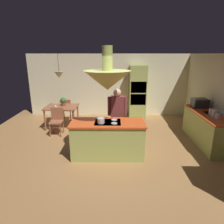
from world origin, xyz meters
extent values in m
plane|color=#9E7042|center=(0.00, 0.00, 0.00)|extent=(8.16, 8.16, 0.00)
cube|color=beige|center=(0.00, 3.45, 1.27)|extent=(6.80, 0.10, 2.55)
cube|color=#A8B259|center=(0.00, -0.20, 0.44)|extent=(1.79, 0.72, 0.88)
cube|color=#D14C1E|center=(0.00, -0.20, 0.90)|extent=(1.85, 0.78, 0.04)
cube|color=black|center=(0.00, -0.20, 0.91)|extent=(0.64, 0.52, 0.01)
cylinder|color=#B2B2B7|center=(-0.16, -0.33, 0.93)|extent=(0.15, 0.15, 0.02)
cylinder|color=#B2B2B7|center=(0.16, -0.33, 0.93)|extent=(0.15, 0.15, 0.02)
cylinder|color=#B2B2B7|center=(-0.16, -0.07, 0.93)|extent=(0.15, 0.15, 0.02)
cylinder|color=#B2B2B7|center=(0.16, -0.07, 0.93)|extent=(0.15, 0.15, 0.02)
cube|color=#A8B259|center=(2.84, 0.60, 0.44)|extent=(0.62, 2.08, 0.88)
cube|color=#D14C1E|center=(2.84, 0.60, 0.90)|extent=(0.66, 2.12, 0.04)
cube|color=#B2B2B7|center=(3.00, 0.60, 0.84)|extent=(0.48, 0.36, 0.16)
cube|color=#A8B259|center=(1.10, 3.05, 1.06)|extent=(0.66, 0.62, 2.12)
cube|color=black|center=(1.10, 2.76, 1.30)|extent=(0.60, 0.04, 0.44)
cube|color=black|center=(1.10, 2.76, 0.82)|extent=(0.60, 0.04, 0.44)
cube|color=#955738|center=(-1.70, 1.90, 0.74)|extent=(1.11, 0.89, 0.04)
cylinder|color=#955738|center=(-2.19, 1.51, 0.36)|extent=(0.06, 0.06, 0.72)
cylinder|color=#955738|center=(-1.21, 1.51, 0.36)|extent=(0.06, 0.06, 0.72)
cylinder|color=#955738|center=(-2.19, 2.29, 0.36)|extent=(0.06, 0.06, 0.72)
cylinder|color=#955738|center=(-1.21, 2.29, 0.36)|extent=(0.06, 0.06, 0.72)
cylinder|color=tan|center=(0.15, 0.46, 0.40)|extent=(0.14, 0.14, 0.81)
cylinder|color=tan|center=(0.33, 0.46, 0.40)|extent=(0.14, 0.14, 0.81)
cube|color=brown|center=(0.24, 0.46, 1.12)|extent=(0.36, 0.22, 0.62)
cylinder|color=brown|center=(0.02, 0.46, 1.15)|extent=(0.09, 0.09, 0.53)
cylinder|color=brown|center=(0.46, 0.46, 1.15)|extent=(0.09, 0.09, 0.53)
sphere|color=tan|center=(0.24, 0.46, 1.53)|extent=(0.22, 0.22, 0.22)
cone|color=#A8B259|center=(0.00, -0.20, 1.94)|extent=(1.10, 1.10, 0.45)
cylinder|color=#A8B259|center=(0.00, -0.20, 2.44)|extent=(0.24, 0.24, 0.55)
cone|color=beige|center=(-1.70, 1.90, 1.86)|extent=(0.32, 0.32, 0.22)
cylinder|color=black|center=(-1.70, 1.90, 2.27)|extent=(0.01, 0.01, 0.60)
cube|color=#955738|center=(-1.70, 1.15, 0.44)|extent=(0.40, 0.40, 0.04)
cube|color=#955738|center=(-1.70, 1.33, 0.66)|extent=(0.40, 0.04, 0.42)
cylinder|color=#955738|center=(-1.87, 0.98, 0.21)|extent=(0.04, 0.04, 0.43)
cylinder|color=#955738|center=(-1.53, 0.98, 0.21)|extent=(0.04, 0.04, 0.43)
cylinder|color=#955738|center=(-1.87, 1.32, 0.21)|extent=(0.04, 0.04, 0.43)
cylinder|color=#955738|center=(-1.53, 1.32, 0.21)|extent=(0.04, 0.04, 0.43)
cube|color=#955738|center=(-1.70, 2.65, 0.44)|extent=(0.40, 0.40, 0.04)
cube|color=#955738|center=(-1.70, 2.47, 0.66)|extent=(0.40, 0.04, 0.42)
cylinder|color=#955738|center=(-1.53, 2.82, 0.21)|extent=(0.04, 0.04, 0.43)
cylinder|color=#955738|center=(-1.87, 2.82, 0.21)|extent=(0.04, 0.04, 0.43)
cylinder|color=#955738|center=(-1.53, 2.48, 0.21)|extent=(0.04, 0.04, 0.43)
cylinder|color=#955738|center=(-1.87, 2.48, 0.21)|extent=(0.04, 0.04, 0.43)
cylinder|color=#99382D|center=(-1.64, 1.99, 0.82)|extent=(0.14, 0.14, 0.12)
sphere|color=#2D722D|center=(-1.64, 1.99, 0.96)|extent=(0.20, 0.20, 0.20)
cylinder|color=white|center=(-1.84, 1.68, 0.81)|extent=(0.07, 0.07, 0.09)
cylinder|color=silver|center=(2.84, 0.08, 0.99)|extent=(0.12, 0.12, 0.14)
cylinder|color=silver|center=(2.84, 0.26, 1.01)|extent=(0.13, 0.13, 0.19)
cylinder|color=silver|center=(2.84, 0.44, 1.00)|extent=(0.12, 0.12, 0.16)
cube|color=#232326|center=(2.84, 1.22, 1.06)|extent=(0.46, 0.36, 0.28)
cylinder|color=#B2B2B7|center=(-0.16, -0.33, 1.00)|extent=(0.18, 0.18, 0.12)
camera|label=1|loc=(0.16, -4.82, 2.54)|focal=31.76mm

